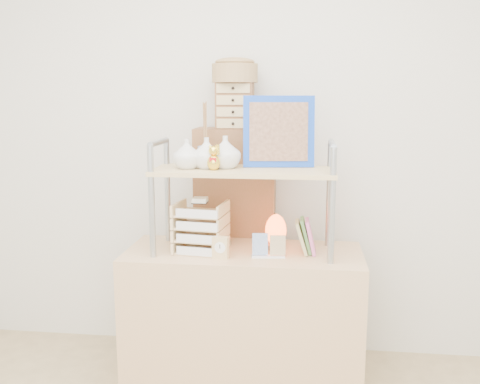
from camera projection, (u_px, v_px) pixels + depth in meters
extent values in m
cube|color=silver|center=(254.00, 136.00, 3.11)|extent=(3.40, 0.02, 2.60)
cube|color=tan|center=(244.00, 320.00, 2.79)|extent=(1.20, 0.50, 0.75)
cube|color=brown|center=(236.00, 245.00, 3.11)|extent=(0.45, 0.25, 1.35)
cylinder|color=#99A0A7|center=(152.00, 202.00, 2.58)|extent=(0.03, 0.03, 0.55)
cylinder|color=#99A0A7|center=(167.00, 191.00, 2.87)|extent=(0.03, 0.03, 0.55)
cylinder|color=#99A0A7|center=(159.00, 142.00, 2.67)|extent=(0.03, 0.30, 0.03)
cylinder|color=#99A0A7|center=(332.00, 206.00, 2.47)|extent=(0.03, 0.03, 0.55)
cylinder|color=#99A0A7|center=(329.00, 195.00, 2.77)|extent=(0.03, 0.03, 0.55)
cylinder|color=#99A0A7|center=(332.00, 144.00, 2.57)|extent=(0.03, 0.30, 0.03)
cube|color=tan|center=(244.00, 171.00, 2.65)|extent=(0.90, 0.34, 0.02)
imported|color=silver|center=(187.00, 154.00, 2.65)|extent=(0.14, 0.14, 0.15)
imported|color=silver|center=(207.00, 153.00, 2.65)|extent=(0.15, 0.15, 0.15)
imported|color=silver|center=(225.00, 152.00, 2.66)|extent=(0.16, 0.16, 0.16)
cylinder|color=#2756AA|center=(205.00, 156.00, 2.78)|extent=(0.07, 0.07, 0.10)
cube|color=#133FB3|center=(279.00, 132.00, 2.69)|extent=(0.36, 0.10, 0.36)
cube|color=brown|center=(279.00, 132.00, 2.68)|extent=(0.30, 0.07, 0.29)
cube|color=pink|center=(311.00, 237.00, 2.66)|extent=(0.05, 0.12, 0.17)
cube|color=#5E944A|center=(306.00, 236.00, 2.69)|extent=(0.06, 0.12, 0.17)
cube|color=tan|center=(302.00, 237.00, 2.67)|extent=(0.07, 0.13, 0.17)
cube|color=#E0B686|center=(201.00, 250.00, 2.73)|extent=(0.25, 0.24, 0.01)
cube|color=white|center=(197.00, 252.00, 2.62)|extent=(0.21, 0.04, 0.04)
cube|color=#E0B686|center=(201.00, 238.00, 2.71)|extent=(0.25, 0.24, 0.01)
cube|color=white|center=(197.00, 239.00, 2.61)|extent=(0.21, 0.04, 0.04)
cube|color=#E0B686|center=(201.00, 226.00, 2.70)|extent=(0.25, 0.24, 0.01)
cube|color=white|center=(197.00, 226.00, 2.60)|extent=(0.21, 0.04, 0.04)
cube|color=#E0B686|center=(201.00, 213.00, 2.69)|extent=(0.25, 0.24, 0.01)
cube|color=white|center=(197.00, 214.00, 2.58)|extent=(0.21, 0.04, 0.04)
cube|color=beige|center=(200.00, 200.00, 2.66)|extent=(0.07, 0.07, 0.03)
cylinder|color=brown|center=(275.00, 246.00, 2.77)|extent=(0.10, 0.10, 0.02)
ellipsoid|color=#F24E1D|center=(276.00, 229.00, 2.75)|extent=(0.12, 0.11, 0.16)
cube|color=tan|center=(220.00, 247.00, 2.59)|extent=(0.08, 0.05, 0.11)
cylinder|color=white|center=(220.00, 248.00, 2.57)|extent=(0.05, 0.01, 0.05)
cube|color=white|center=(268.00, 256.00, 2.62)|extent=(0.17, 0.07, 0.01)
cube|color=#1E468D|center=(260.00, 244.00, 2.62)|extent=(0.08, 0.03, 0.11)
cube|color=tan|center=(278.00, 245.00, 2.61)|extent=(0.08, 0.03, 0.10)
cube|color=brown|center=(235.00, 106.00, 2.94)|extent=(0.20, 0.15, 0.25)
cube|color=tan|center=(233.00, 124.00, 2.88)|extent=(0.18, 0.01, 0.05)
cube|color=tan|center=(233.00, 112.00, 2.87)|extent=(0.18, 0.01, 0.05)
cube|color=tan|center=(233.00, 100.00, 2.86)|extent=(0.18, 0.01, 0.05)
cube|color=tan|center=(233.00, 88.00, 2.85)|extent=(0.18, 0.01, 0.05)
cylinder|color=#986D45|center=(235.00, 73.00, 2.91)|extent=(0.25, 0.25, 0.10)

